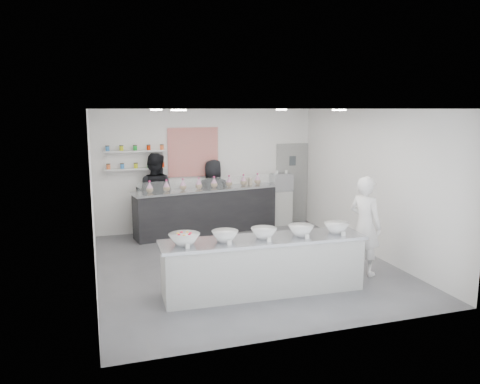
% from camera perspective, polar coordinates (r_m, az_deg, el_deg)
% --- Properties ---
extents(floor, '(6.00, 6.00, 0.00)m').
position_cam_1_polar(floor, '(9.23, 0.50, -8.85)').
color(floor, '#515156').
rests_on(floor, ground).
extents(ceiling, '(6.00, 6.00, 0.00)m').
position_cam_1_polar(ceiling, '(8.73, 0.54, 10.11)').
color(ceiling, white).
rests_on(ceiling, floor).
extents(back_wall, '(5.50, 0.00, 5.50)m').
position_cam_1_polar(back_wall, '(11.72, -4.04, 2.74)').
color(back_wall, white).
rests_on(back_wall, floor).
extents(left_wall, '(0.00, 6.00, 6.00)m').
position_cam_1_polar(left_wall, '(8.43, -17.54, -0.61)').
color(left_wall, white).
rests_on(left_wall, floor).
extents(right_wall, '(0.00, 6.00, 6.00)m').
position_cam_1_polar(right_wall, '(10.05, 15.61, 1.15)').
color(right_wall, white).
rests_on(right_wall, floor).
extents(back_door, '(0.88, 0.04, 2.10)m').
position_cam_1_polar(back_door, '(12.49, 6.34, 1.07)').
color(back_door, gray).
rests_on(back_door, floor).
extents(pattern_panel, '(1.25, 0.03, 1.20)m').
position_cam_1_polar(pattern_panel, '(11.57, -5.73, 4.86)').
color(pattern_panel, '#B40F06').
rests_on(pattern_panel, back_wall).
extents(jar_shelf_lower, '(1.45, 0.22, 0.04)m').
position_cam_1_polar(jar_shelf_lower, '(11.33, -12.57, 2.77)').
color(jar_shelf_lower, silver).
rests_on(jar_shelf_lower, back_wall).
extents(jar_shelf_upper, '(1.45, 0.22, 0.04)m').
position_cam_1_polar(jar_shelf_upper, '(11.28, -12.66, 4.89)').
color(jar_shelf_upper, silver).
rests_on(jar_shelf_upper, back_wall).
extents(preserve_jars, '(1.45, 0.10, 0.56)m').
position_cam_1_polar(preserve_jars, '(11.28, -12.62, 4.17)').
color(preserve_jars, orange).
rests_on(preserve_jars, jar_shelf_lower).
extents(downlight_0, '(0.24, 0.24, 0.02)m').
position_cam_1_polar(downlight_0, '(7.41, -7.50, 9.87)').
color(downlight_0, white).
rests_on(downlight_0, ceiling).
extents(downlight_1, '(0.24, 0.24, 0.02)m').
position_cam_1_polar(downlight_1, '(8.38, 12.00, 9.76)').
color(downlight_1, white).
rests_on(downlight_1, ceiling).
extents(downlight_2, '(0.24, 0.24, 0.02)m').
position_cam_1_polar(downlight_2, '(9.98, -10.17, 9.85)').
color(downlight_2, white).
rests_on(downlight_2, ceiling).
extents(downlight_3, '(0.24, 0.24, 0.02)m').
position_cam_1_polar(downlight_3, '(10.72, 5.07, 9.97)').
color(downlight_3, white).
rests_on(downlight_3, ceiling).
extents(prep_counter, '(3.41, 0.88, 0.92)m').
position_cam_1_polar(prep_counter, '(7.79, 2.89, -8.93)').
color(prep_counter, '#BABAB5').
rests_on(prep_counter, floor).
extents(back_bar, '(3.62, 1.20, 1.10)m').
position_cam_1_polar(back_bar, '(11.42, -4.06, -2.29)').
color(back_bar, black).
rests_on(back_bar, floor).
extents(sneeze_guard, '(3.47, 0.56, 0.30)m').
position_cam_1_polar(sneeze_guard, '(11.00, -3.49, 0.97)').
color(sneeze_guard, white).
rests_on(sneeze_guard, back_bar).
extents(espresso_ledge, '(1.25, 0.40, 0.93)m').
position_cam_1_polar(espresso_ledge, '(12.14, 3.40, -1.95)').
color(espresso_ledge, '#BABAB5').
rests_on(espresso_ledge, floor).
extents(espresso_machine, '(0.53, 0.37, 0.41)m').
position_cam_1_polar(espresso_machine, '(12.15, 5.07, 1.24)').
color(espresso_machine, '#93969E').
rests_on(espresso_machine, espresso_ledge).
extents(cup_stacks, '(0.25, 0.24, 0.34)m').
position_cam_1_polar(cup_stacks, '(11.84, 0.95, 0.88)').
color(cup_stacks, tan).
rests_on(cup_stacks, espresso_ledge).
extents(prep_bowls, '(3.04, 0.63, 0.17)m').
position_cam_1_polar(prep_bowls, '(7.63, 2.93, -5.04)').
color(prep_bowls, white).
rests_on(prep_bowls, prep_counter).
extents(label_cards, '(2.66, 0.04, 0.07)m').
position_cam_1_polar(label_cards, '(7.17, 4.56, -6.47)').
color(label_cards, white).
rests_on(label_cards, prep_counter).
extents(cookie_bags, '(2.95, 0.62, 0.28)m').
position_cam_1_polar(cookie_bags, '(11.29, -4.10, 1.14)').
color(cookie_bags, pink).
rests_on(cookie_bags, back_bar).
extents(woman_prep, '(0.64, 0.77, 1.82)m').
position_cam_1_polar(woman_prep, '(8.82, 15.00, -3.96)').
color(woman_prep, white).
rests_on(woman_prep, floor).
extents(staff_left, '(1.18, 1.08, 1.97)m').
position_cam_1_polar(staff_left, '(11.36, -10.33, -0.27)').
color(staff_left, black).
rests_on(staff_left, floor).
extents(staff_right, '(1.00, 0.80, 1.78)m').
position_cam_1_polar(staff_right, '(11.64, -3.24, -0.35)').
color(staff_right, black).
rests_on(staff_right, floor).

